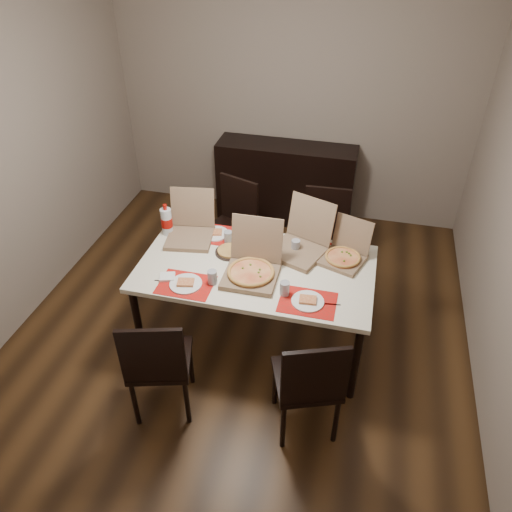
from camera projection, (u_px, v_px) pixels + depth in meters
name	position (u px, v px, depth m)	size (l,w,h in m)	color
ground	(245.00, 321.00, 4.44)	(3.80, 4.00, 0.02)	#422914
room_walls	(257.00, 114.00, 3.74)	(3.84, 4.02, 2.62)	gray
sideboard	(285.00, 183.00, 5.56)	(1.50, 0.40, 0.90)	black
dining_table	(256.00, 273.00, 3.88)	(1.80, 1.00, 0.75)	beige
chair_near_left	(158.00, 362.00, 3.37)	(0.52, 0.52, 0.93)	black
chair_near_right	(309.00, 382.00, 3.24)	(0.54, 0.54, 0.93)	black
chair_far_left	(233.00, 222.00, 4.79)	(0.54, 0.54, 0.93)	black
chair_far_right	(324.00, 234.00, 4.63)	(0.44, 0.44, 0.93)	black
setting_near_left	(190.00, 281.00, 3.66)	(0.46, 0.30, 0.11)	red
setting_near_right	(301.00, 298.00, 3.51)	(0.44, 0.30, 0.11)	red
setting_far_left	(216.00, 234.00, 4.16)	(0.49, 0.30, 0.11)	red
setting_far_right	(313.00, 250.00, 3.98)	(0.47, 0.30, 0.11)	red
napkin_loose	(265.00, 269.00, 3.80)	(0.12, 0.11, 0.02)	white
pizza_box_center	(252.00, 269.00, 3.72)	(0.40, 0.44, 0.40)	brown
pizza_box_right	(345.00, 254.00, 3.88)	(0.40, 0.42, 0.31)	brown
pizza_box_left	(191.00, 231.00, 4.13)	(0.42, 0.46, 0.37)	brown
pizza_box_extra	(300.00, 244.00, 3.97)	(0.52, 0.55, 0.40)	brown
faina_plate	(230.00, 251.00, 3.97)	(0.24, 0.24, 0.03)	black
dip_bowl	(272.00, 258.00, 3.91)	(0.11, 0.11, 0.03)	white
soda_bottle	(167.00, 222.00, 4.13)	(0.09, 0.09, 0.28)	silver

